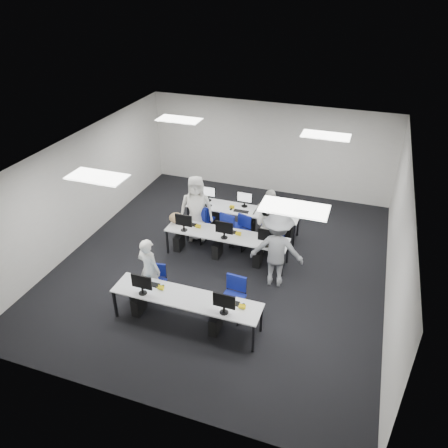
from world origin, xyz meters
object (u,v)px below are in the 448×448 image
(chair_2, at_px, (199,230))
(student_0, at_px, (149,270))
(desk_mid, at_px, (226,236))
(chair_0, at_px, (157,288))
(student_1, at_px, (269,226))
(student_3, at_px, (269,219))
(chair_6, at_px, (231,232))
(chair_1, at_px, (233,305))
(chair_5, at_px, (204,225))
(chair_4, at_px, (266,246))
(chair_3, at_px, (241,237))
(desk_front, at_px, (186,299))
(chair_7, at_px, (276,243))
(student_2, at_px, (196,208))
(photographer, at_px, (277,249))

(chair_2, bearing_deg, student_0, -79.93)
(desk_mid, bearing_deg, student_0, -118.13)
(chair_2, xyz_separation_m, student_0, (-0.10, -2.70, 0.50))
(chair_0, bearing_deg, desk_mid, 54.84)
(student_1, distance_m, student_3, 0.27)
(chair_6, height_order, student_3, student_3)
(chair_1, distance_m, chair_6, 2.98)
(desk_mid, xyz_separation_m, chair_5, (-0.98, 0.88, -0.37))
(chair_4, bearing_deg, chair_0, -125.79)
(student_1, bearing_deg, chair_3, 21.10)
(desk_front, xyz_separation_m, chair_0, (-1.00, 0.56, -0.42))
(chair_3, relative_size, student_1, 0.54)
(desk_front, height_order, desk_mid, same)
(chair_7, xyz_separation_m, student_3, (-0.26, 0.15, 0.60))
(chair_0, xyz_separation_m, chair_2, (-0.02, 2.66, 0.03))
(chair_5, xyz_separation_m, chair_6, (0.85, -0.11, -0.00))
(chair_1, bearing_deg, chair_2, 129.03)
(chair_7, bearing_deg, chair_0, -148.35)
(chair_5, height_order, student_2, student_2)
(desk_front, distance_m, chair_4, 3.24)
(chair_0, xyz_separation_m, student_0, (-0.12, -0.04, 0.53))
(chair_7, height_order, student_3, student_3)
(chair_2, distance_m, chair_4, 1.97)
(desk_front, xyz_separation_m, chair_7, (1.14, 3.33, -0.42))
(student_2, bearing_deg, chair_1, -71.50)
(chair_5, bearing_deg, photographer, -18.15)
(chair_4, xyz_separation_m, student_1, (-0.00, 0.15, 0.54))
(student_0, bearing_deg, student_2, -77.16)
(desk_front, distance_m, student_2, 3.47)
(chair_1, xyz_separation_m, student_3, (0.04, 2.93, 0.56))
(desk_mid, bearing_deg, chair_2, 148.51)
(chair_4, xyz_separation_m, student_0, (-2.06, -2.56, 0.51))
(chair_1, relative_size, student_2, 0.51)
(chair_3, relative_size, student_3, 0.52)
(student_0, xyz_separation_m, student_3, (2.00, 2.97, 0.07))
(chair_6, bearing_deg, chair_5, -172.39)
(student_3, distance_m, photographer, 1.59)
(chair_2, distance_m, student_3, 2.00)
(chair_4, bearing_deg, student_3, 101.18)
(desk_front, height_order, chair_3, chair_3)
(desk_front, xyz_separation_m, chair_2, (-1.01, 3.22, -0.38))
(chair_4, height_order, chair_5, chair_5)
(chair_2, relative_size, chair_6, 0.97)
(chair_6, bearing_deg, chair_0, -92.38)
(photographer, bearing_deg, chair_3, -50.90)
(chair_4, height_order, chair_6, chair_6)
(student_0, xyz_separation_m, student_2, (0.01, 2.76, 0.14))
(chair_0, bearing_deg, chair_3, 57.20)
(desk_mid, distance_m, photographer, 1.59)
(desk_front, bearing_deg, chair_2, 107.44)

